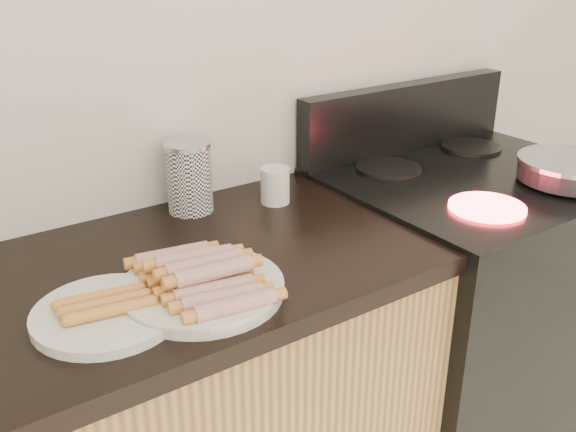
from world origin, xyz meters
TOP-DOWN VIEW (x-y plane):
  - wall_back at (0.00, 2.00)m, footprint 4.00×0.04m
  - stove at (0.78, 1.68)m, footprint 0.76×0.65m
  - stove_panel at (0.78, 1.96)m, footprint 0.76×0.06m
  - burner_near_left at (0.61, 1.51)m, footprint 0.18×0.18m
  - burner_near_right at (0.95, 1.51)m, footprint 0.18×0.18m
  - burner_far_left at (0.61, 1.84)m, footprint 0.18×0.18m
  - burner_far_right at (0.95, 1.84)m, footprint 0.18×0.18m
  - frying_pan at (0.93, 1.49)m, footprint 0.27×0.46m
  - main_plate at (-0.12, 1.55)m, footprint 0.37×0.37m
  - side_plate at (-0.29, 1.57)m, footprint 0.33×0.33m
  - hotdog_pile at (-0.12, 1.55)m, footprint 0.15×0.29m
  - plain_sausages at (-0.29, 1.57)m, footprint 0.14×0.10m
  - canister at (0.04, 1.92)m, footprint 0.11×0.11m
  - mug at (0.24, 1.85)m, footprint 0.09×0.09m

SIDE VIEW (x-z plane):
  - stove at x=0.78m, z-range 0.00..0.91m
  - side_plate at x=-0.29m, z-range 0.90..0.92m
  - main_plate at x=-0.12m, z-range 0.90..0.92m
  - burner_near_left at x=0.61m, z-range 0.91..0.92m
  - burner_near_right at x=0.95m, z-range 0.91..0.92m
  - burner_far_left at x=0.61m, z-range 0.91..0.92m
  - burner_far_right at x=0.95m, z-range 0.91..0.92m
  - plain_sausages at x=-0.29m, z-range 0.92..0.94m
  - hotdog_pile at x=-0.12m, z-range 0.91..0.97m
  - mug at x=0.24m, z-range 0.90..0.99m
  - frying_pan at x=0.93m, z-range 0.92..0.98m
  - canister at x=0.04m, z-range 0.90..1.07m
  - stove_panel at x=0.78m, z-range 0.91..1.11m
  - wall_back at x=0.00m, z-range 0.00..2.60m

